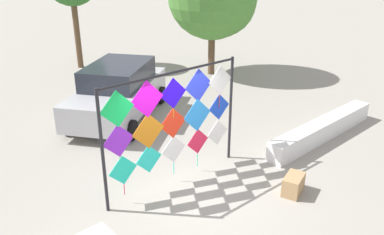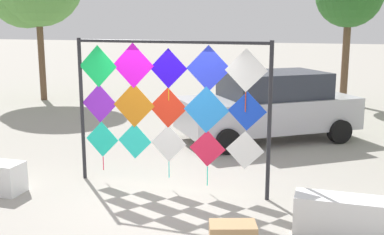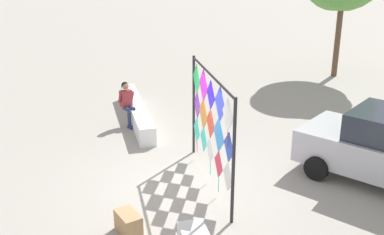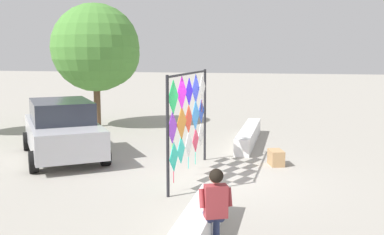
# 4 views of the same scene
# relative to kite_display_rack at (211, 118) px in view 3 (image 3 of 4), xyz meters

# --- Properties ---
(ground) EXTENTS (120.00, 120.00, 0.00)m
(ground) POSITION_rel_kite_display_rack_xyz_m (-0.02, -0.69, -1.64)
(ground) COLOR #9E998E
(plaza_ledge_left) EXTENTS (4.61, 0.48, 0.55)m
(plaza_ledge_left) POSITION_rel_kite_display_rack_xyz_m (-4.70, -1.09, -1.36)
(plaza_ledge_left) COLOR white
(plaza_ledge_left) RESTS_ON ground
(kite_display_rack) EXTENTS (3.64, 0.19, 2.70)m
(kite_display_rack) POSITION_rel_kite_display_rack_xyz_m (0.00, 0.00, 0.00)
(kite_display_rack) COLOR #232328
(kite_display_rack) RESTS_ON ground
(seated_vendor) EXTENTS (0.66, 0.58, 1.40)m
(seated_vendor) POSITION_rel_kite_display_rack_xyz_m (-4.27, -1.42, -0.82)
(seated_vendor) COLOR navy
(seated_vendor) RESTS_ON ground
(cardboard_box_large) EXTENTS (0.69, 0.53, 0.43)m
(cardboard_box_large) POSITION_rel_kite_display_rack_xyz_m (1.65, -2.16, -1.42)
(cardboard_box_large) COLOR tan
(cardboard_box_large) RESTS_ON ground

